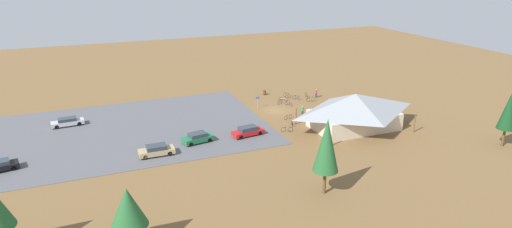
# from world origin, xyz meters

# --- Properties ---
(ground) EXTENTS (160.00, 160.00, 0.00)m
(ground) POSITION_xyz_m (0.00, 0.00, 0.00)
(ground) COLOR brown
(ground) RESTS_ON ground
(parking_lot_asphalt) EXTENTS (42.16, 28.38, 0.05)m
(parking_lot_asphalt) POSITION_xyz_m (25.07, -0.02, 0.03)
(parking_lot_asphalt) COLOR #56565B
(parking_lot_asphalt) RESTS_ON ground
(bike_pavilion) EXTENTS (15.22, 10.22, 5.47)m
(bike_pavilion) POSITION_xyz_m (-7.53, 12.08, 3.07)
(bike_pavilion) COLOR beige
(bike_pavilion) RESTS_ON ground
(trash_bin) EXTENTS (0.60, 0.60, 0.90)m
(trash_bin) POSITION_xyz_m (-1.86, -9.32, 0.45)
(trash_bin) COLOR brown
(trash_bin) RESTS_ON ground
(lot_sign) EXTENTS (0.56, 0.08, 2.20)m
(lot_sign) POSITION_xyz_m (2.42, -2.34, 1.41)
(lot_sign) COLOR #99999E
(lot_sign) RESTS_ON ground
(pine_west) EXTENTS (2.41, 2.41, 7.87)m
(pine_west) POSITION_xyz_m (-22.70, 25.81, 5.17)
(pine_west) COLOR brown
(pine_west) RESTS_ON ground
(pine_center) EXTENTS (3.29, 3.29, 5.95)m
(pine_center) POSITION_xyz_m (27.92, 29.71, 4.10)
(pine_center) COLOR brown
(pine_center) RESTS_ON ground
(pine_east) EXTENTS (2.81, 2.81, 8.73)m
(pine_east) POSITION_xyz_m (7.00, 27.79, 5.72)
(pine_east) COLOR brown
(pine_east) RESTS_ON ground
(bicycle_blue_yard_center) EXTENTS (0.77, 1.67, 0.86)m
(bicycle_blue_yard_center) POSITION_xyz_m (-6.13, -4.20, 0.39)
(bicycle_blue_yard_center) COLOR black
(bicycle_blue_yard_center) RESTS_ON ground
(bicycle_white_mid_cluster) EXTENTS (1.40, 1.12, 0.76)m
(bicycle_white_mid_cluster) POSITION_xyz_m (-3.61, -4.51, 0.36)
(bicycle_white_mid_cluster) COLOR black
(bicycle_white_mid_cluster) RESTS_ON ground
(bicycle_black_edge_south) EXTENTS (0.67, 1.67, 0.88)m
(bicycle_black_edge_south) POSITION_xyz_m (0.83, 7.75, 0.38)
(bicycle_black_edge_south) COLOR black
(bicycle_black_edge_south) RESTS_ON ground
(bicycle_green_by_bin) EXTENTS (0.78, 1.62, 0.86)m
(bicycle_green_by_bin) POSITION_xyz_m (-5.17, -6.22, 0.38)
(bicycle_green_by_bin) COLOR black
(bicycle_green_by_bin) RESTS_ON ground
(bicycle_yellow_yard_right) EXTENTS (1.76, 0.48, 0.89)m
(bicycle_yellow_yard_right) POSITION_xyz_m (-8.02, -2.19, 0.38)
(bicycle_yellow_yard_right) COLOR black
(bicycle_yellow_yard_right) RESTS_ON ground
(bicycle_teal_yard_left) EXTENTS (1.71, 0.75, 0.90)m
(bicycle_teal_yard_left) POSITION_xyz_m (2.68, 9.71, 0.40)
(bicycle_teal_yard_left) COLOR black
(bicycle_teal_yard_left) RESTS_ON ground
(bicycle_red_back_row) EXTENTS (1.40, 1.08, 0.84)m
(bicycle_red_back_row) POSITION_xyz_m (-2.22, -3.13, 0.37)
(bicycle_red_back_row) COLOR black
(bicycle_red_back_row) RESTS_ON ground
(bicycle_silver_lone_east) EXTENTS (1.66, 0.65, 0.77)m
(bicycle_silver_lone_east) POSITION_xyz_m (0.00, 4.76, 0.35)
(bicycle_silver_lone_east) COLOR black
(bicycle_silver_lone_east) RESTS_ON ground
(bicycle_orange_front_row) EXTENTS (0.57, 1.74, 0.80)m
(bicycle_orange_front_row) POSITION_xyz_m (-8.55, -4.79, 0.37)
(bicycle_orange_front_row) COLOR black
(bicycle_orange_front_row) RESTS_ON ground
(bicycle_purple_near_porch) EXTENTS (0.77, 1.49, 0.74)m
(bicycle_purple_near_porch) POSITION_xyz_m (-3.16, -1.57, 0.35)
(bicycle_purple_near_porch) COLOR black
(bicycle_purple_near_porch) RESTS_ON ground
(car_tan_aisle_side) EXTENTS (4.65, 1.92, 1.43)m
(car_tan_aisle_side) POSITION_xyz_m (22.33, 10.80, 0.76)
(car_tan_aisle_side) COLOR tan
(car_tan_aisle_side) RESTS_ON parking_lot_asphalt
(car_silver_back_corner) EXTENTS (4.89, 2.06, 1.30)m
(car_silver_back_corner) POSITION_xyz_m (33.17, -5.47, 0.70)
(car_silver_back_corner) COLOR #BCBCC1
(car_silver_back_corner) RESTS_ON parking_lot_asphalt
(car_green_near_entry) EXTENTS (4.49, 2.59, 1.41)m
(car_green_near_entry) POSITION_xyz_m (16.17, 8.62, 0.75)
(car_green_near_entry) COLOR #1E6B3D
(car_green_near_entry) RESTS_ON parking_lot_asphalt
(car_red_by_curb) EXTENTS (4.88, 2.37, 1.40)m
(car_red_by_curb) POSITION_xyz_m (8.68, 8.93, 0.74)
(car_red_by_curb) COLOR red
(car_red_by_curb) RESTS_ON parking_lot_asphalt
(visitor_by_pavilion) EXTENTS (0.40, 0.37, 1.64)m
(visitor_by_pavilion) POSITION_xyz_m (-10.21, -4.09, 0.86)
(visitor_by_pavilion) COLOR #2D3347
(visitor_by_pavilion) RESTS_ON ground
(visitor_at_bikes) EXTENTS (0.40, 0.39, 1.69)m
(visitor_at_bikes) POSITION_xyz_m (-2.99, 3.98, 0.88)
(visitor_at_bikes) COLOR #2D3347
(visitor_at_bikes) RESTS_ON ground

